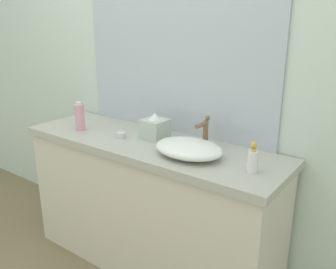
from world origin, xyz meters
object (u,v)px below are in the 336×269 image
Objects in this scene: candle_jar at (121,135)px; tissue_box at (155,128)px; lotion_bottle at (80,117)px; sink_basin at (189,148)px; soap_dispenser at (253,160)px.

tissue_box is at bearing 30.92° from candle_jar.
lotion_bottle reaches higher than candle_jar.
lotion_bottle is at bearing -163.99° from tissue_box.
sink_basin is 6.58× the size of candle_jar.
sink_basin is 0.34m from tissue_box.
soap_dispenser is at bearing -0.56° from candle_jar.
tissue_box is 2.77× the size of candle_jar.
soap_dispenser is 2.64× the size of candle_jar.
lotion_bottle is 0.34m from candle_jar.
tissue_box reaches higher than soap_dispenser.
tissue_box reaches higher than sink_basin.
lotion_bottle is at bearing -178.60° from soap_dispenser.
candle_jar is (0.33, 0.04, -0.07)m from lotion_bottle.
sink_basin is 2.49× the size of soap_dispenser.
sink_basin is 2.37× the size of tissue_box.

